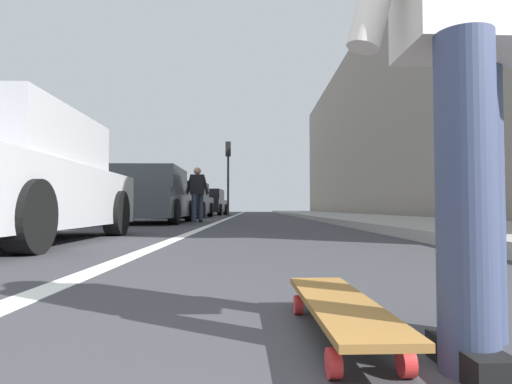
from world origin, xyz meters
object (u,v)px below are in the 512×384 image
(parked_car_near, at_px, (4,180))
(traffic_light, at_px, (228,164))
(skateboard, at_px, (340,307))
(skater_person, at_px, (473,11))
(parked_car_far, at_px, (186,201))
(parked_car_end, at_px, (208,203))
(pedestrian_distant, at_px, (197,191))
(parked_car_mid, at_px, (149,197))

(parked_car_near, distance_m, traffic_light, 18.72)
(skateboard, distance_m, skater_person, 0.92)
(parked_car_far, bearing_deg, skateboard, -169.45)
(traffic_light, bearing_deg, skateboard, -175.71)
(parked_car_end, bearing_deg, pedestrian_distant, -175.34)
(skateboard, relative_size, parked_car_near, 0.21)
(pedestrian_distant, bearing_deg, parked_car_near, 170.39)
(skater_person, height_order, traffic_light, traffic_light)
(skater_person, bearing_deg, skateboard, 66.64)
(traffic_light, xyz_separation_m, pedestrian_distant, (-11.29, 0.20, -1.92))
(skater_person, bearing_deg, pedestrian_distant, 11.36)
(parked_car_far, distance_m, traffic_light, 5.76)
(skater_person, xyz_separation_m, traffic_light, (22.23, 2.00, 1.87))
(skateboard, xyz_separation_m, parked_car_mid, (10.19, 3.08, 0.61))
(skateboard, distance_m, pedestrian_distant, 10.98)
(parked_car_near, height_order, parked_car_mid, parked_car_near)
(traffic_light, bearing_deg, parked_car_near, 175.61)
(skateboard, relative_size, parked_car_end, 0.20)
(skater_person, bearing_deg, parked_car_far, 11.58)
(skateboard, xyz_separation_m, skater_person, (-0.15, -0.35, 0.84))
(parked_car_far, bearing_deg, traffic_light, -16.19)
(skater_person, relative_size, parked_car_near, 0.40)
(skateboard, height_order, parked_car_end, parked_car_end)
(skater_person, distance_m, parked_car_mid, 10.90)
(skater_person, distance_m, pedestrian_distant, 11.16)
(skater_person, xyz_separation_m, parked_car_end, (23.66, 3.23, -0.23))
(parked_car_end, height_order, traffic_light, traffic_light)
(skateboard, bearing_deg, parked_car_far, 10.55)
(skater_person, distance_m, parked_car_far, 17.43)
(parked_car_end, bearing_deg, skateboard, -173.00)
(traffic_light, bearing_deg, parked_car_far, 163.81)
(skateboard, xyz_separation_m, pedestrian_distant, (10.80, 1.85, 0.79))
(skateboard, relative_size, pedestrian_distant, 0.54)
(traffic_light, bearing_deg, pedestrian_distant, 179.01)
(skateboard, bearing_deg, skater_person, -113.36)
(skateboard, bearing_deg, parked_car_mid, 16.80)
(skater_person, relative_size, pedestrian_distant, 1.06)
(skater_person, bearing_deg, parked_car_end, 7.78)
(parked_car_near, distance_m, parked_car_far, 13.39)
(parked_car_far, bearing_deg, parked_car_end, -2.30)
(parked_car_far, bearing_deg, parked_car_near, -179.69)
(parked_car_mid, height_order, traffic_light, traffic_light)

